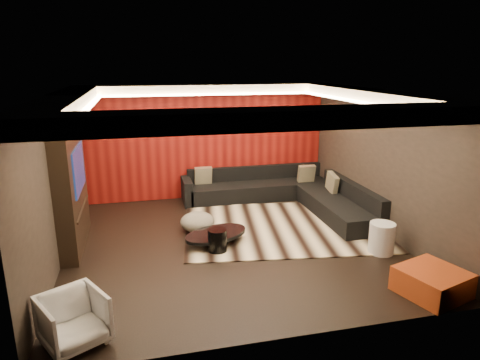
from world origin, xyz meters
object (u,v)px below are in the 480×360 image
object	(u,v)px
drum_stool	(217,240)
white_side_table	(382,238)
coffee_table	(216,238)
armchair	(73,320)
orange_ottoman	(432,282)
sectional_sofa	(286,194)

from	to	relation	value
drum_stool	white_side_table	world-z (taller)	white_side_table
coffee_table	drum_stool	size ratio (longest dim) A/B	3.11
coffee_table	armchair	distance (m)	3.34
drum_stool	orange_ottoman	xyz separation A→B (m)	(2.80, -2.17, -0.03)
white_side_table	armchair	bearing A→B (deg)	-163.90
white_side_table	sectional_sofa	size ratio (longest dim) A/B	0.15
orange_ottoman	coffee_table	bearing A→B (deg)	137.79
white_side_table	orange_ottoman	size ratio (longest dim) A/B	0.66
drum_stool	armchair	bearing A→B (deg)	-134.90
orange_ottoman	armchair	size ratio (longest dim) A/B	1.19
coffee_table	white_side_table	distance (m)	3.00
coffee_table	orange_ottoman	xyz separation A→B (m)	(2.76, -2.51, 0.06)
orange_ottoman	armchair	xyz separation A→B (m)	(-4.96, 0.00, 0.14)
coffee_table	armchair	world-z (taller)	armchair
sectional_sofa	orange_ottoman	bearing A→B (deg)	-80.60
orange_ottoman	sectional_sofa	xyz separation A→B (m)	(-0.72, 4.36, 0.07)
armchair	sectional_sofa	world-z (taller)	sectional_sofa
coffee_table	sectional_sofa	distance (m)	2.76
white_side_table	drum_stool	bearing A→B (deg)	165.74
coffee_table	orange_ottoman	distance (m)	3.73
drum_stool	coffee_table	bearing A→B (deg)	83.82
white_side_table	coffee_table	bearing A→B (deg)	159.26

